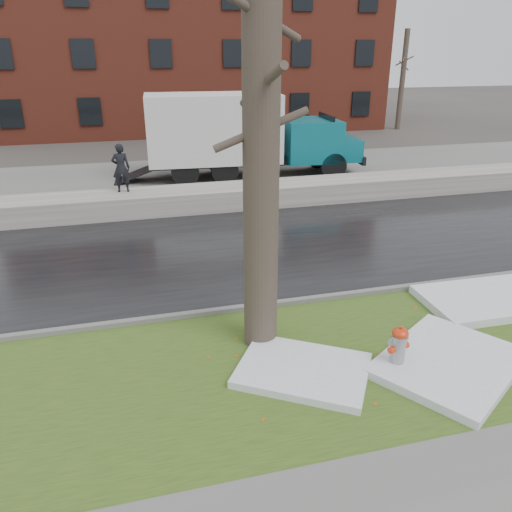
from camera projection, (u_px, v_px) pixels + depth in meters
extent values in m
plane|color=#47423D|center=(288.00, 330.00, 10.13)|extent=(120.00, 120.00, 0.00)
cube|color=#304918|center=(310.00, 364.00, 9.01)|extent=(60.00, 4.50, 0.04)
cube|color=black|center=(239.00, 250.00, 14.14)|extent=(60.00, 7.00, 0.03)
cube|color=slate|center=(195.00, 179.00, 21.73)|extent=(60.00, 9.00, 0.03)
cube|color=slate|center=(274.00, 305.00, 11.00)|extent=(60.00, 0.15, 0.14)
cube|color=#AEA89F|center=(212.00, 198.00, 17.75)|extent=(60.00, 1.60, 0.75)
cube|color=maroon|center=(185.00, 53.00, 35.44)|extent=(26.00, 12.00, 10.00)
cylinder|color=brown|center=(65.00, 84.00, 30.67)|extent=(0.36, 0.36, 6.50)
cylinder|color=brown|center=(63.00, 68.00, 30.30)|extent=(0.84, 1.62, 0.73)
cylinder|color=brown|center=(60.00, 52.00, 29.95)|extent=(1.08, 1.26, 0.66)
cylinder|color=brown|center=(64.00, 78.00, 30.53)|extent=(1.40, 0.61, 0.63)
cylinder|color=brown|center=(402.00, 81.00, 34.06)|extent=(0.36, 0.36, 6.50)
cylinder|color=brown|center=(404.00, 66.00, 33.69)|extent=(0.84, 1.62, 0.73)
cylinder|color=brown|center=(405.00, 51.00, 33.35)|extent=(1.08, 1.26, 0.66)
cylinder|color=brown|center=(403.00, 75.00, 33.92)|extent=(1.40, 0.61, 0.63)
cylinder|color=gray|center=(398.00, 351.00, 8.70)|extent=(0.29, 0.29, 0.74)
ellipsoid|color=red|center=(400.00, 333.00, 8.56)|extent=(0.34, 0.34, 0.17)
cylinder|color=red|center=(401.00, 328.00, 8.52)|extent=(0.06, 0.06, 0.05)
cylinder|color=red|center=(392.00, 350.00, 8.60)|extent=(0.13, 0.14, 0.12)
cylinder|color=red|center=(405.00, 345.00, 8.74)|extent=(0.13, 0.14, 0.12)
cylinder|color=gray|center=(392.00, 343.00, 8.80)|extent=(0.17, 0.14, 0.15)
cylinder|color=brown|center=(261.00, 137.00, 8.20)|extent=(0.81, 0.81, 7.83)
cylinder|color=brown|center=(261.00, 86.00, 7.90)|extent=(0.28, 1.94, 0.81)
cylinder|color=brown|center=(262.00, 16.00, 7.51)|extent=(1.57, 0.96, 0.74)
cylinder|color=brown|center=(261.00, 130.00, 8.16)|extent=(1.62, 0.15, 0.70)
cube|color=black|center=(245.00, 162.00, 21.93)|extent=(8.29, 1.59, 0.23)
cube|color=beige|center=(213.00, 128.00, 21.12)|extent=(5.73, 2.95, 2.78)
cube|color=#0C6371|center=(310.00, 140.00, 22.10)|extent=(2.53, 2.63, 1.75)
cube|color=#0C6371|center=(341.00, 148.00, 22.52)|extent=(1.39, 2.35, 0.93)
cube|color=black|center=(326.00, 125.00, 21.99)|extent=(0.22, 2.06, 0.93)
cube|color=black|center=(135.00, 174.00, 21.23)|extent=(1.84, 1.35, 0.69)
cylinder|color=black|center=(333.00, 166.00, 21.63)|extent=(1.15, 0.39, 1.13)
cylinder|color=black|center=(318.00, 156.00, 23.59)|extent=(1.15, 0.39, 1.13)
cylinder|color=black|center=(225.00, 171.00, 20.81)|extent=(1.15, 0.39, 1.13)
cylinder|color=black|center=(219.00, 160.00, 22.77)|extent=(1.15, 0.39, 1.13)
cylinder|color=black|center=(185.00, 172.00, 20.52)|extent=(1.15, 0.39, 1.13)
cylinder|color=black|center=(182.00, 162.00, 22.48)|extent=(1.15, 0.39, 1.13)
imported|color=black|center=(121.00, 168.00, 16.80)|extent=(0.62, 0.42, 1.64)
cube|color=silver|center=(449.00, 363.00, 8.87)|extent=(3.27, 3.09, 0.16)
cube|color=silver|center=(303.00, 370.00, 8.69)|extent=(2.72, 2.54, 0.14)
cube|color=silver|center=(487.00, 300.00, 11.08)|extent=(2.84, 1.87, 0.18)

